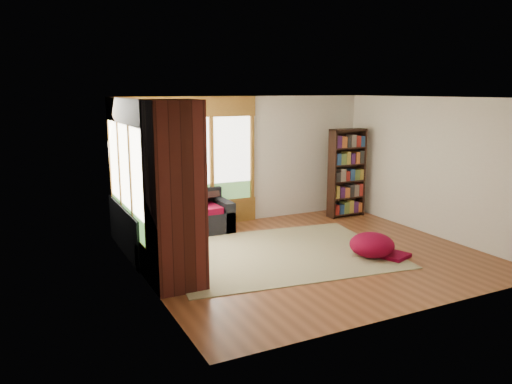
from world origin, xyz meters
name	(u,v)px	position (x,y,z in m)	size (l,w,h in m)	color
floor	(308,254)	(0.00, 0.00, 0.00)	(5.50, 5.50, 0.00)	brown
ceiling	(312,98)	(0.00, 0.00, 2.60)	(5.50, 5.50, 0.00)	white
wall_back	(245,160)	(0.00, 2.50, 1.30)	(5.50, 0.04, 2.60)	silver
wall_front	(423,211)	(0.00, -2.50, 1.30)	(5.50, 0.04, 2.60)	silver
wall_left	(143,194)	(-2.75, 0.00, 1.30)	(0.04, 5.00, 2.60)	silver
wall_right	(434,167)	(2.75, 0.00, 1.30)	(0.04, 5.00, 2.60)	silver
windows_back	(190,161)	(-1.20, 2.47, 1.35)	(2.82, 0.10, 1.90)	olive
windows_left	(126,177)	(-2.72, 1.20, 1.35)	(0.10, 2.62, 1.90)	olive
roller_blind	(117,147)	(-2.69, 2.03, 1.75)	(0.03, 0.72, 0.90)	#5F7952
brick_chimney	(175,196)	(-2.40, -0.35, 1.30)	(0.70, 0.70, 2.60)	#471914
sectional_sofa	(166,227)	(-1.95, 1.70, 0.30)	(2.20, 2.20, 0.80)	black
area_rug	(279,253)	(-0.42, 0.25, 0.01)	(3.68, 2.81, 0.01)	beige
bookshelf	(347,173)	(2.14, 1.87, 0.96)	(0.82, 0.27, 1.91)	black
pouf	(372,244)	(0.88, -0.56, 0.21)	(0.74, 0.74, 0.40)	maroon
dog_tan	(186,196)	(-1.48, 1.95, 0.77)	(0.88, 0.59, 0.46)	olive
dog_brindle	(172,205)	(-1.93, 1.36, 0.77)	(0.67, 0.93, 0.47)	black
throw_pillows	(165,199)	(-1.92, 1.85, 0.77)	(1.98, 1.68, 0.45)	#32201E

